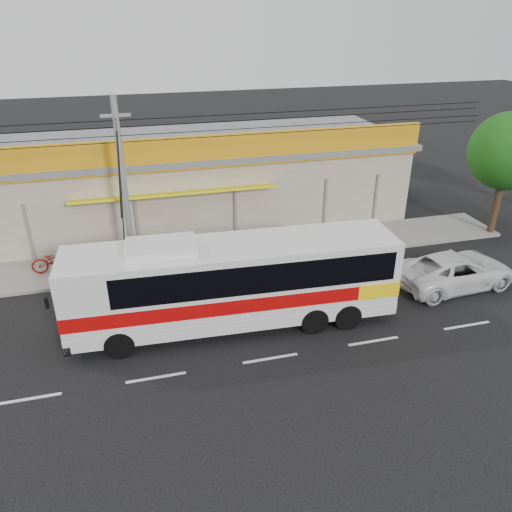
{
  "coord_description": "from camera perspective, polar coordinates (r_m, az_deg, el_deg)",
  "views": [
    {
      "loc": [
        -4.1,
        -16.05,
        11.14
      ],
      "look_at": [
        0.66,
        2.0,
        1.8
      ],
      "focal_mm": 35.0,
      "sensor_mm": 36.0,
      "label": 1
    }
  ],
  "objects": [
    {
      "name": "ground",
      "position": [
        19.96,
        -0.38,
        -7.34
      ],
      "size": [
        120.0,
        120.0,
        0.0
      ],
      "primitive_type": "plane",
      "color": "black",
      "rests_on": "ground"
    },
    {
      "name": "sidewalk",
      "position": [
        25.01,
        -3.81,
        0.26
      ],
      "size": [
        30.0,
        3.2,
        0.15
      ],
      "primitive_type": "cube",
      "color": "gray",
      "rests_on": "ground"
    },
    {
      "name": "lane_markings",
      "position": [
        18.02,
        1.64,
        -11.63
      ],
      "size": [
        50.0,
        0.12,
        0.01
      ],
      "primitive_type": null,
      "color": "silver",
      "rests_on": "ground"
    },
    {
      "name": "storefront_building",
      "position": [
        29.26,
        -6.11,
        8.85
      ],
      "size": [
        22.6,
        9.2,
        5.7
      ],
      "color": "gray",
      "rests_on": "ground"
    },
    {
      "name": "coach_bus",
      "position": [
        18.72,
        -2.0,
        -2.56
      ],
      "size": [
        12.42,
        3.18,
        3.8
      ],
      "rotation": [
        0.0,
        0.0,
        -0.05
      ],
      "color": "silver",
      "rests_on": "ground"
    },
    {
      "name": "motorbike_red",
      "position": [
        24.74,
        -21.89,
        -0.39
      ],
      "size": [
        2.23,
        0.99,
        1.14
      ],
      "primitive_type": "imported",
      "rotation": [
        0.0,
        0.0,
        1.68
      ],
      "color": "maroon",
      "rests_on": "sidewalk"
    },
    {
      "name": "motorbike_dark",
      "position": [
        23.36,
        -17.85,
        -1.4
      ],
      "size": [
        1.84,
        0.82,
        1.07
      ],
      "primitive_type": "imported",
      "rotation": [
        0.0,
        0.0,
        1.39
      ],
      "color": "black",
      "rests_on": "sidewalk"
    },
    {
      "name": "white_car",
      "position": [
        23.65,
        21.83,
        -1.54
      ],
      "size": [
        5.57,
        2.88,
        1.5
      ],
      "primitive_type": "imported",
      "rotation": [
        0.0,
        0.0,
        1.64
      ],
      "color": "silver",
      "rests_on": "ground"
    },
    {
      "name": "utility_pole",
      "position": [
        21.71,
        -15.58,
        13.65
      ],
      "size": [
        34.0,
        14.0,
        8.04
      ],
      "color": "slate",
      "rests_on": "ground"
    },
    {
      "name": "tree_near",
      "position": [
        28.95,
        27.1,
        10.32
      ],
      "size": [
        3.95,
        3.95,
        6.55
      ],
      "color": "#311D13",
      "rests_on": "ground"
    }
  ]
}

